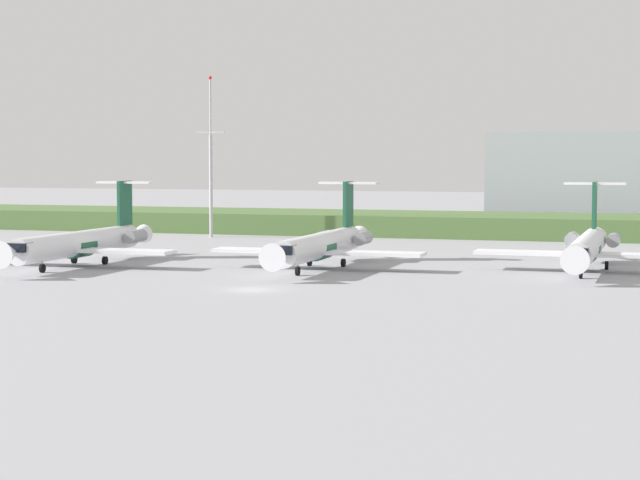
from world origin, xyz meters
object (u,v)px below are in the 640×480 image
at_px(regional_jet_third, 321,244).
at_px(regional_jet_fourth, 587,246).
at_px(antenna_mast, 211,171).
at_px(regional_jet_second, 81,242).

height_order(regional_jet_third, regional_jet_fourth, same).
bearing_deg(antenna_mast, regional_jet_fourth, -31.14).
distance_m(regional_jet_second, antenna_mast, 45.37).
bearing_deg(regional_jet_third, regional_jet_second, -168.91).
bearing_deg(regional_jet_second, antenna_mast, 94.37).
xyz_separation_m(regional_jet_third, antenna_mast, (-29.22, 39.61, 7.22)).
height_order(regional_jet_second, antenna_mast, antenna_mast).
bearing_deg(regional_jet_third, antenna_mast, 126.42).
bearing_deg(regional_jet_fourth, antenna_mast, 148.86).
relative_size(regional_jet_fourth, antenna_mast, 1.32).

